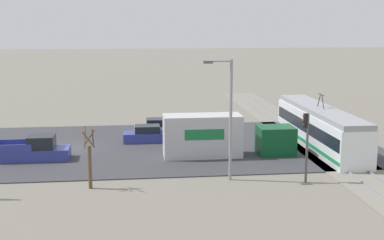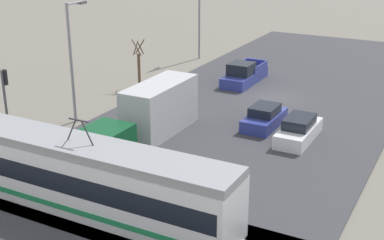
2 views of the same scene
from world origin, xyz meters
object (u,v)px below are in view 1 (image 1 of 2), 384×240
Objects in this scene: traffic_light_pole at (306,138)px; pickup_truck at (33,151)px; box_truck at (220,137)px; light_rail_tram at (320,128)px; sedan_car_0 at (160,128)px; sedan_car_1 at (147,135)px; street_lamp_mid_block at (228,111)px; street_tree at (90,161)px.

pickup_truck is at bearing -112.56° from traffic_light_pole.
pickup_truck is (-0.42, -14.54, -0.81)m from box_truck.
light_rail_tram is 3.38× the size of sedan_car_0.
box_truck is 2.47× the size of sedan_car_1.
street_lamp_mid_block reaches higher than traffic_light_pole.
sedan_car_1 is at bearing -135.65° from box_truck.
pickup_truck is 8.99m from street_tree.
sedan_car_0 is at bearing -153.01° from box_truck.
pickup_truck is at bearing -51.87° from sedan_car_0.
street_lamp_mid_block is at bearing -157.53° from sedan_car_1.
street_tree is at bearing 162.07° from sedan_car_1.
street_lamp_mid_block is (6.69, 13.93, 3.91)m from pickup_truck.
street_tree reaches higher than pickup_truck.
sedan_car_1 is 13.45m from street_tree.
pickup_truck reaches higher than sedan_car_0.
street_tree is at bearing -91.58° from traffic_light_pole.
sedan_car_0 is at bearing -165.91° from street_lamp_mid_block.
pickup_truck is 1.45× the size of street_tree.
box_truck is 8.00m from sedan_car_1.
street_lamp_mid_block is (-1.19, -5.03, 1.64)m from traffic_light_pole.
street_lamp_mid_block is at bearing -103.27° from traffic_light_pole.
street_lamp_mid_block is at bearing -5.57° from box_truck.
sedan_car_1 is at bearing -157.53° from street_lamp_mid_block.
light_rail_tram is at bearing 93.77° from pickup_truck.
light_rail_tram reaches higher than sedan_car_0.
light_rail_tram is 12.89m from street_lamp_mid_block.
sedan_car_0 is 15.70m from street_lamp_mid_block.
traffic_light_pole is at bearing 30.67° from box_truck.
light_rail_tram is 2.70× the size of pickup_truck.
light_rail_tram is at bearing 102.52° from box_truck.
street_lamp_mid_block is (6.27, -0.61, 3.11)m from box_truck.
pickup_truck is 13.01m from sedan_car_0.
sedan_car_1 is at bearing 162.07° from street_tree.
pickup_truck is (1.54, -23.38, -0.92)m from light_rail_tram.
street_lamp_mid_block is at bearing 95.03° from street_tree.
traffic_light_pole reaches higher than box_truck.
light_rail_tram is 10.49m from traffic_light_pole.
light_rail_tram is 14.90m from sedan_car_1.
light_rail_tram reaches higher than pickup_truck.
light_rail_tram is 3.93× the size of street_tree.
street_lamp_mid_block is at bearing -48.95° from light_rail_tram.
light_rail_tram is 14.70m from sedan_car_0.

